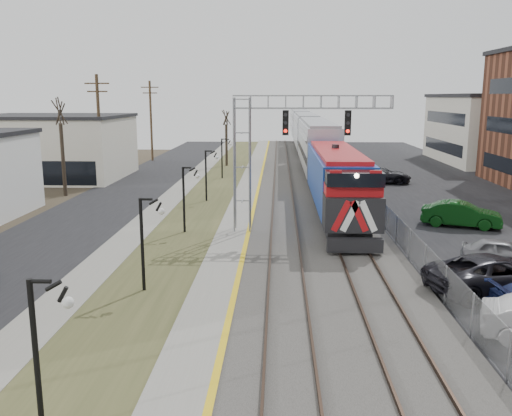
{
  "coord_description": "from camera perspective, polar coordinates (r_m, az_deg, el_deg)",
  "views": [
    {
      "loc": [
        1.62,
        -3.43,
        8.04
      ],
      "look_at": [
        0.52,
        22.98,
        2.6
      ],
      "focal_mm": 38.0,
      "sensor_mm": 36.0,
      "label": 1
    }
  ],
  "objects": [
    {
      "name": "street_west",
      "position": [
        41.39,
        -16.14,
        -0.01
      ],
      "size": [
        7.0,
        120.0,
        0.04
      ],
      "primitive_type": "cube",
      "color": "black",
      "rests_on": "ground"
    },
    {
      "name": "sidewalk",
      "position": [
        40.19,
        -10.04,
        -0.03
      ],
      "size": [
        2.0,
        120.0,
        0.08
      ],
      "primitive_type": "cube",
      "color": "gray",
      "rests_on": "ground"
    },
    {
      "name": "grass_median",
      "position": [
        39.66,
        -5.8,
        -0.08
      ],
      "size": [
        4.0,
        120.0,
        0.06
      ],
      "primitive_type": "cube",
      "color": "#404424",
      "rests_on": "ground"
    },
    {
      "name": "platform",
      "position": [
        39.33,
        -1.48,
        0.01
      ],
      "size": [
        2.0,
        120.0,
        0.24
      ],
      "primitive_type": "cube",
      "color": "gray",
      "rests_on": "ground"
    },
    {
      "name": "ballast_bed",
      "position": [
        39.32,
        5.81,
        -0.08
      ],
      "size": [
        8.0,
        120.0,
        0.2
      ],
      "primitive_type": "cube",
      "color": "#595651",
      "rests_on": "ground"
    },
    {
      "name": "parking_lot",
      "position": [
        41.81,
        22.46,
        -0.32
      ],
      "size": [
        16.0,
        120.0,
        0.04
      ],
      "primitive_type": "cube",
      "color": "black",
      "rests_on": "ground"
    },
    {
      "name": "platform_edge",
      "position": [
        39.25,
        -0.2,
        0.18
      ],
      "size": [
        0.24,
        120.0,
        0.01
      ],
      "primitive_type": "cube",
      "color": "gold",
      "rests_on": "platform"
    },
    {
      "name": "track_near",
      "position": [
        39.21,
        2.9,
        0.19
      ],
      "size": [
        1.58,
        120.0,
        0.15
      ],
      "color": "#2D2119",
      "rests_on": "ballast_bed"
    },
    {
      "name": "track_far",
      "position": [
        39.4,
        8.0,
        0.15
      ],
      "size": [
        1.58,
        120.0,
        0.15
      ],
      "color": "#2D2119",
      "rests_on": "ballast_bed"
    },
    {
      "name": "train",
      "position": [
        71.25,
        5.55,
        7.46
      ],
      "size": [
        3.0,
        85.85,
        5.33
      ],
      "color": "#123798",
      "rests_on": "ground"
    },
    {
      "name": "signal_gantry",
      "position": [
        31.52,
        1.67,
        7.16
      ],
      "size": [
        9.0,
        1.07,
        8.15
      ],
      "color": "gray",
      "rests_on": "ground"
    },
    {
      "name": "lampposts",
      "position": [
        23.23,
        -11.71,
        -3.69
      ],
      "size": [
        0.14,
        62.14,
        4.0
      ],
      "color": "black",
      "rests_on": "ground"
    },
    {
      "name": "fence",
      "position": [
        39.66,
        11.9,
        0.86
      ],
      "size": [
        0.04,
        120.0,
        1.6
      ],
      "primitive_type": "cube",
      "color": "gray",
      "rests_on": "ground"
    },
    {
      "name": "bare_trees",
      "position": [
        45.01,
        -16.18,
        4.36
      ],
      "size": [
        12.3,
        42.3,
        5.95
      ],
      "color": "#382D23",
      "rests_on": "ground"
    },
    {
      "name": "car_lot_c",
      "position": [
        24.63,
        23.87,
        -6.49
      ],
      "size": [
        6.31,
        4.24,
        1.61
      ],
      "primitive_type": "imported",
      "rotation": [
        0.0,
        0.0,
        1.87
      ],
      "color": "black",
      "rests_on": "ground"
    },
    {
      "name": "car_lot_e",
      "position": [
        28.8,
        24.48,
        -4.33
      ],
      "size": [
        4.06,
        2.59,
        1.29
      ],
      "primitive_type": "imported",
      "rotation": [
        0.0,
        0.0,
        1.26
      ],
      "color": "slate",
      "rests_on": "ground"
    },
    {
      "name": "car_lot_f",
      "position": [
        36.24,
        20.78,
        -0.68
      ],
      "size": [
        5.08,
        3.1,
        1.58
      ],
      "primitive_type": "imported",
      "rotation": [
        0.0,
        0.0,
        1.25
      ],
      "color": "#0C3E10",
      "rests_on": "ground"
    },
    {
      "name": "car_lot_g",
      "position": [
        52.59,
        13.05,
        3.37
      ],
      "size": [
        5.72,
        3.11,
        1.52
      ],
      "primitive_type": "imported",
      "rotation": [
        0.0,
        0.0,
        1.46
      ],
      "color": "black",
      "rests_on": "ground"
    }
  ]
}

